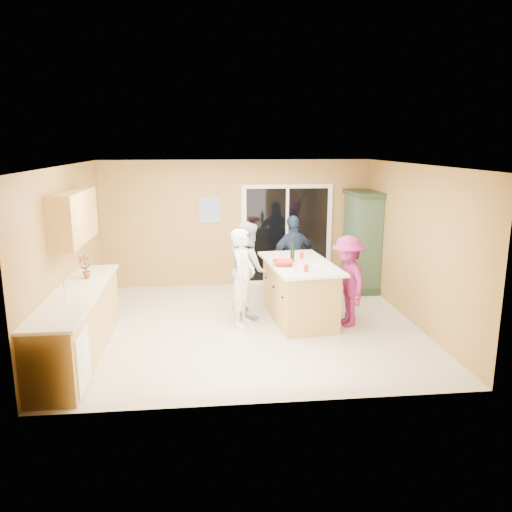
{
  "coord_description": "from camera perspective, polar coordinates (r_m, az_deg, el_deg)",
  "views": [
    {
      "loc": [
        -0.68,
        -7.69,
        2.93
      ],
      "look_at": [
        0.15,
        0.1,
        1.15
      ],
      "focal_mm": 35.0,
      "sensor_mm": 36.0,
      "label": 1
    }
  ],
  "objects": [
    {
      "name": "tulip_vase",
      "position": [
        7.87,
        -18.91,
        -1.11
      ],
      "size": [
        0.21,
        0.15,
        0.38
      ],
      "primitive_type": "imported",
      "rotation": [
        0.0,
        0.0,
        -0.07
      ],
      "color": "red",
      "rests_on": "left_cabinet_run"
    },
    {
      "name": "sliding_door",
      "position": [
        10.47,
        3.54,
        2.43
      ],
      "size": [
        1.9,
        0.07,
        2.1
      ],
      "color": "white",
      "rests_on": "floor"
    },
    {
      "name": "tumbler_near",
      "position": [
        8.58,
        5.23,
        0.06
      ],
      "size": [
        0.08,
        0.08,
        0.1
      ],
      "primitive_type": "cylinder",
      "rotation": [
        0.0,
        0.0,
        0.1
      ],
      "color": "red",
      "rests_on": "kitchen_island"
    },
    {
      "name": "wall_back",
      "position": [
        10.34,
        -2.24,
        3.72
      ],
      "size": [
        5.5,
        0.1,
        2.6
      ],
      "primitive_type": "cube",
      "color": "tan",
      "rests_on": "ground"
    },
    {
      "name": "green_hutch",
      "position": [
        10.28,
        12.0,
        1.57
      ],
      "size": [
        0.58,
        1.09,
        2.0
      ],
      "color": "#213622",
      "rests_on": "floor"
    },
    {
      "name": "serving_bowl",
      "position": [
        8.08,
        3.1,
        -0.77
      ],
      "size": [
        0.4,
        0.4,
        0.08
      ],
      "primitive_type": "imported",
      "rotation": [
        0.0,
        0.0,
        -0.18
      ],
      "color": "red",
      "rests_on": "kitchen_island"
    },
    {
      "name": "ceiling",
      "position": [
        7.72,
        -1.05,
        10.36
      ],
      "size": [
        5.5,
        5.0,
        0.1
      ],
      "primitive_type": "cube",
      "color": "white",
      "rests_on": "wall_back"
    },
    {
      "name": "wall_right",
      "position": [
        8.57,
        17.64,
        1.24
      ],
      "size": [
        0.1,
        5.0,
        2.6
      ],
      "primitive_type": "cube",
      "color": "tan",
      "rests_on": "ground"
    },
    {
      "name": "woman_magenta",
      "position": [
        8.21,
        10.41,
        -2.84
      ],
      "size": [
        0.68,
        1.03,
        1.49
      ],
      "primitive_type": "imported",
      "rotation": [
        0.0,
        0.0,
        -1.43
      ],
      "color": "#821C50",
      "rests_on": "floor"
    },
    {
      "name": "woman_white",
      "position": [
        8.06,
        -1.51,
        -2.51
      ],
      "size": [
        0.57,
        0.68,
        1.6
      ],
      "primitive_type": "imported",
      "rotation": [
        0.0,
        0.0,
        1.21
      ],
      "color": "white",
      "rests_on": "floor"
    },
    {
      "name": "wall_front",
      "position": [
        5.48,
        1.32,
        -4.5
      ],
      "size": [
        5.5,
        0.1,
        2.6
      ],
      "primitive_type": "cube",
      "color": "tan",
      "rests_on": "ground"
    },
    {
      "name": "woman_grey",
      "position": [
        8.56,
        -0.9,
        -1.48
      ],
      "size": [
        0.75,
        0.89,
        1.63
      ],
      "primitive_type": "imported",
      "rotation": [
        0.0,
        0.0,
        1.74
      ],
      "color": "#ADAEB0",
      "rests_on": "floor"
    },
    {
      "name": "upper_cabinets",
      "position": [
        7.79,
        -20.16,
        4.25
      ],
      "size": [
        0.35,
        1.6,
        0.75
      ],
      "primitive_type": "cube",
      "color": "tan",
      "rests_on": "wall_left"
    },
    {
      "name": "kitchen_island",
      "position": [
        8.45,
        4.93,
        -4.2
      ],
      "size": [
        1.21,
        1.98,
        0.99
      ],
      "rotation": [
        0.0,
        0.0,
        0.1
      ],
      "color": "tan",
      "rests_on": "floor"
    },
    {
      "name": "woman_navy",
      "position": [
        9.41,
        4.3,
        -0.25
      ],
      "size": [
        1.03,
        0.67,
        1.62
      ],
      "primitive_type": "imported",
      "rotation": [
        0.0,
        0.0,
        3.46
      ],
      "color": "#1B253B",
      "rests_on": "floor"
    },
    {
      "name": "floor",
      "position": [
        8.25,
        -0.97,
        -7.99
      ],
      "size": [
        5.5,
        5.5,
        0.0
      ],
      "primitive_type": "plane",
      "color": "beige",
      "rests_on": "ground"
    },
    {
      "name": "tumbler_far",
      "position": [
        7.7,
        5.73,
        -1.4
      ],
      "size": [
        0.09,
        0.09,
        0.11
      ],
      "primitive_type": "cylinder",
      "rotation": [
        0.0,
        0.0,
        0.14
      ],
      "color": "red",
      "rests_on": "kitchen_island"
    },
    {
      "name": "white_plate",
      "position": [
        8.22,
        7.16,
        -0.87
      ],
      "size": [
        0.27,
        0.27,
        0.02
      ],
      "primitive_type": "cylinder",
      "rotation": [
        0.0,
        0.0,
        -0.18
      ],
      "color": "silver",
      "rests_on": "kitchen_island"
    },
    {
      "name": "left_cabinet_run",
      "position": [
        7.3,
        -19.91,
        -7.76
      ],
      "size": [
        0.65,
        3.05,
        1.24
      ],
      "color": "tan",
      "rests_on": "floor"
    },
    {
      "name": "wine_bottle",
      "position": [
        8.32,
        4.18,
        0.16
      ],
      "size": [
        0.07,
        0.07,
        0.31
      ],
      "rotation": [
        0.0,
        0.0,
        0.02
      ],
      "color": "black",
      "rests_on": "kitchen_island"
    },
    {
      "name": "wall_left",
      "position": [
        8.12,
        -20.71,
        0.4
      ],
      "size": [
        0.1,
        5.0,
        2.6
      ],
      "primitive_type": "cube",
      "color": "tan",
      "rests_on": "ground"
    },
    {
      "name": "framed_picture",
      "position": [
        10.25,
        -5.33,
        5.3
      ],
      "size": [
        0.46,
        0.04,
        0.56
      ],
      "color": "tan",
      "rests_on": "wall_back"
    }
  ]
}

